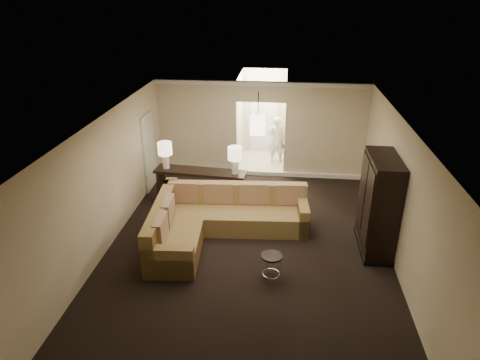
# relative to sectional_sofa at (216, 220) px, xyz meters

# --- Properties ---
(ground) EXTENTS (8.00, 8.00, 0.00)m
(ground) POSITION_rel_sectional_sofa_xyz_m (0.76, -0.43, -0.40)
(ground) COLOR black
(ground) RESTS_ON ground
(wall_back) EXTENTS (6.00, 0.04, 2.80)m
(wall_back) POSITION_rel_sectional_sofa_xyz_m (0.76, 3.57, 1.00)
(wall_back) COLOR beige
(wall_back) RESTS_ON ground
(wall_front) EXTENTS (6.00, 0.04, 2.80)m
(wall_front) POSITION_rel_sectional_sofa_xyz_m (0.76, -4.43, 1.00)
(wall_front) COLOR beige
(wall_front) RESTS_ON ground
(wall_left) EXTENTS (0.04, 8.00, 2.80)m
(wall_left) POSITION_rel_sectional_sofa_xyz_m (-2.24, -0.43, 1.00)
(wall_left) COLOR beige
(wall_left) RESTS_ON ground
(wall_right) EXTENTS (0.04, 8.00, 2.80)m
(wall_right) POSITION_rel_sectional_sofa_xyz_m (3.76, -0.43, 1.00)
(wall_right) COLOR beige
(wall_right) RESTS_ON ground
(ceiling) EXTENTS (6.00, 8.00, 0.02)m
(ceiling) POSITION_rel_sectional_sofa_xyz_m (0.76, -0.43, 2.40)
(ceiling) COLOR white
(ceiling) RESTS_ON wall_back
(crown_molding) EXTENTS (6.00, 0.10, 0.12)m
(crown_molding) POSITION_rel_sectional_sofa_xyz_m (0.76, 3.52, 2.33)
(crown_molding) COLOR white
(crown_molding) RESTS_ON wall_back
(baseboard) EXTENTS (6.00, 0.10, 0.12)m
(baseboard) POSITION_rel_sectional_sofa_xyz_m (0.76, 3.52, -0.34)
(baseboard) COLOR white
(baseboard) RESTS_ON ground
(side_door) EXTENTS (0.05, 0.90, 2.10)m
(side_door) POSITION_rel_sectional_sofa_xyz_m (-2.21, 2.37, 0.65)
(side_door) COLOR white
(side_door) RESTS_ON ground
(foyer) EXTENTS (1.44, 2.02, 2.80)m
(foyer) POSITION_rel_sectional_sofa_xyz_m (0.76, 4.91, 0.90)
(foyer) COLOR beige
(foyer) RESTS_ON ground
(sectional_sofa) EXTENTS (3.42, 2.78, 1.01)m
(sectional_sofa) POSITION_rel_sectional_sofa_xyz_m (0.00, 0.00, 0.00)
(sectional_sofa) COLOR brown
(sectional_sofa) RESTS_ON ground
(coffee_table) EXTENTS (1.07, 1.07, 0.41)m
(coffee_table) POSITION_rel_sectional_sofa_xyz_m (0.76, 0.57, -0.20)
(coffee_table) COLOR beige
(coffee_table) RESTS_ON ground
(console_table) EXTENTS (2.38, 0.74, 0.91)m
(console_table) POSITION_rel_sectional_sofa_xyz_m (-0.64, 1.57, 0.14)
(console_table) COLOR black
(console_table) RESTS_ON ground
(armoire) EXTENTS (0.62, 1.45, 2.09)m
(armoire) POSITION_rel_sectional_sofa_xyz_m (3.45, -0.13, 0.60)
(armoire) COLOR black
(armoire) RESTS_ON ground
(drink_table) EXTENTS (0.41, 0.41, 0.52)m
(drink_table) POSITION_rel_sectional_sofa_xyz_m (1.30, -1.43, -0.03)
(drink_table) COLOR black
(drink_table) RESTS_ON ground
(table_lamp_left) EXTENTS (0.36, 0.36, 0.69)m
(table_lamp_left) POSITION_rel_sectional_sofa_xyz_m (-1.54, 1.65, 0.97)
(table_lamp_left) COLOR white
(table_lamp_left) RESTS_ON console_table
(table_lamp_right) EXTENTS (0.36, 0.36, 0.69)m
(table_lamp_right) POSITION_rel_sectional_sofa_xyz_m (0.26, 1.49, 0.97)
(table_lamp_right) COLOR white
(table_lamp_right) RESTS_ON console_table
(pendant_light) EXTENTS (0.38, 0.38, 1.09)m
(pendant_light) POSITION_rel_sectional_sofa_xyz_m (0.76, 2.27, 1.55)
(pendant_light) COLOR black
(pendant_light) RESTS_ON ceiling
(person) EXTENTS (0.63, 0.45, 1.66)m
(person) POSITION_rel_sectional_sofa_xyz_m (1.21, 4.65, 0.43)
(person) COLOR beige
(person) RESTS_ON ground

